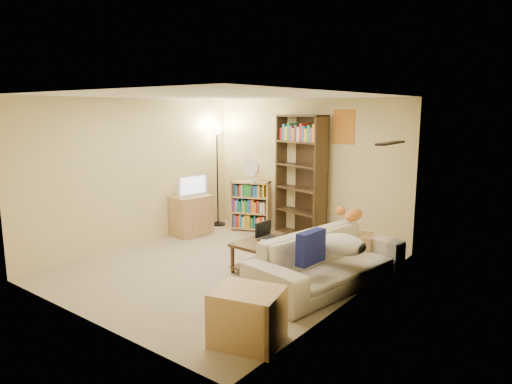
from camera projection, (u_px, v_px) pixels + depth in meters
room at (225, 158)px, 6.50m from camera, size 4.50×4.54×2.52m
sofa at (329, 260)px, 6.03m from camera, size 2.65×1.70×0.68m
navy_pillow at (311, 247)px, 5.56m from camera, size 0.17×0.46×0.41m
cream_blanket at (342, 244)px, 5.90m from camera, size 0.63×0.45×0.27m
tabby_cat at (352, 214)px, 6.77m from camera, size 0.54×0.26×0.19m
coffee_table at (265, 250)px, 6.66m from camera, size 0.59×1.02×0.44m
laptop at (271, 238)px, 6.65m from camera, size 0.36×0.25×0.03m
laptop_screen at (263, 229)px, 6.72m from camera, size 0.03×0.33×0.22m
mug at (263, 243)px, 6.33m from camera, size 0.13×0.13×0.08m
tv_remote at (284, 235)px, 6.81m from camera, size 0.10×0.19×0.02m
tv_stand at (191, 215)px, 8.49m from camera, size 0.59×0.75×0.74m
television at (190, 186)px, 8.39m from camera, size 0.69×0.28×0.39m
tall_bookshelf at (301, 174)px, 8.18m from camera, size 1.05×0.55×2.22m
short_bookshelf at (251, 206)px, 8.80m from camera, size 0.80×0.56×0.96m
desk_fan at (251, 170)px, 8.61m from camera, size 0.34×0.19×0.45m
floor_lamp at (217, 148)px, 9.00m from camera, size 0.33×0.33×1.96m
side_table at (357, 250)px, 6.82m from camera, size 0.53×0.53×0.48m
end_cabinet at (248, 316)px, 4.54m from camera, size 0.79×0.71×0.55m
book_stacks at (285, 241)px, 7.79m from camera, size 0.46×0.25×0.19m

